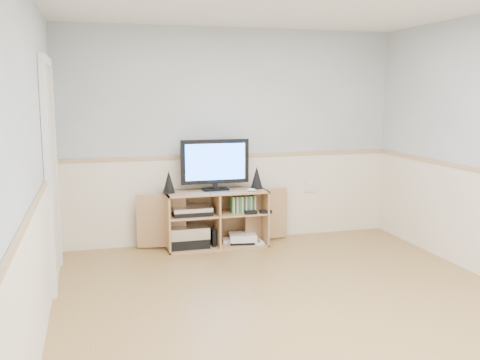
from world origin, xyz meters
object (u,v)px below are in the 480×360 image
object	(u,v)px
media_cabinet	(215,217)
game_consoles	(241,238)
monitor	(215,163)
keyboard	(222,192)

from	to	relation	value
media_cabinet	game_consoles	distance (m)	0.40
monitor	game_consoles	distance (m)	0.95
game_consoles	monitor	bearing A→B (deg)	168.49
keyboard	game_consoles	bearing A→B (deg)	21.71
media_cabinet	monitor	size ratio (longest dim) A/B	2.28
media_cabinet	monitor	world-z (taller)	monitor
monitor	keyboard	distance (m)	0.36
media_cabinet	keyboard	xyz separation A→B (m)	(0.04, -0.19, 0.32)
monitor	keyboard	xyz separation A→B (m)	(0.04, -0.19, -0.31)
monitor	game_consoles	xyz separation A→B (m)	(0.30, -0.06, -0.90)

